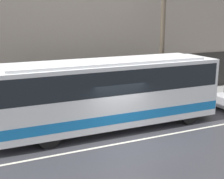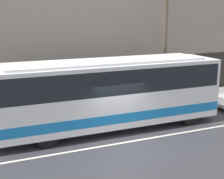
{
  "view_description": "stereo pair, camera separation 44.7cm",
  "coord_description": "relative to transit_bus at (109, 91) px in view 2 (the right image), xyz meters",
  "views": [
    {
      "loc": [
        -5.95,
        -11.56,
        5.58
      ],
      "look_at": [
        0.17,
        1.95,
        1.98
      ],
      "focal_mm": 50.0,
      "sensor_mm": 36.0,
      "label": 1
    },
    {
      "loc": [
        -5.54,
        -11.74,
        5.58
      ],
      "look_at": [
        0.17,
        1.95,
        1.98
      ],
      "focal_mm": 50.0,
      "sensor_mm": 36.0,
      "label": 2
    }
  ],
  "objects": [
    {
      "name": "transit_bus",
      "position": [
        0.0,
        0.0,
        0.0
      ],
      "size": [
        11.37,
        2.59,
        3.44
      ],
      "color": "white",
      "rests_on": "ground_plane"
    },
    {
      "name": "building_facade",
      "position": [
        0.01,
        4.79,
        3.85
      ],
      "size": [
        60.0,
        0.35,
        11.98
      ],
      "color": "gray",
      "rests_on": "ground_plane"
    },
    {
      "name": "sidewalk",
      "position": [
        0.01,
        3.34,
        -1.85
      ],
      "size": [
        60.0,
        2.6,
        0.18
      ],
      "color": "gray",
      "rests_on": "ground_plane"
    },
    {
      "name": "pedestrian_waiting",
      "position": [
        -3.59,
        3.06,
        -1.03
      ],
      "size": [
        0.36,
        0.36,
        1.58
      ],
      "color": "navy",
      "rests_on": "sidewalk"
    },
    {
      "name": "utility_pole_near",
      "position": [
        4.74,
        2.66,
        2.62
      ],
      "size": [
        0.29,
        0.29,
        8.77
      ],
      "color": "brown",
      "rests_on": "sidewalk"
    },
    {
      "name": "ground_plane",
      "position": [
        0.01,
        -1.95,
        -1.94
      ],
      "size": [
        60.0,
        60.0,
        0.0
      ],
      "primitive_type": "plane",
      "color": "#333338"
    },
    {
      "name": "lane_stripe",
      "position": [
        0.01,
        -1.95,
        -1.93
      ],
      "size": [
        54.0,
        0.14,
        0.01
      ],
      "color": "beige",
      "rests_on": "ground_plane"
    }
  ]
}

